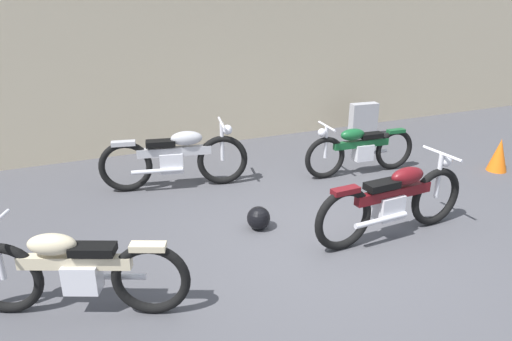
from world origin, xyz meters
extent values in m
plane|color=#47474C|center=(0.00, 0.00, 0.00)|extent=(40.00, 40.00, 0.00)
cube|color=beige|center=(0.00, 4.35, 1.35)|extent=(18.00, 0.30, 2.69)
cube|color=#9E9EA3|center=(2.88, 3.41, 0.35)|extent=(0.58, 0.26, 0.70)
sphere|color=black|center=(-0.64, 0.63, 0.15)|extent=(0.30, 0.30, 0.30)
cone|color=orange|center=(3.84, 0.94, 0.28)|extent=(0.32, 0.32, 0.55)
torus|color=black|center=(1.48, -0.14, 0.38)|extent=(0.77, 0.13, 0.77)
torus|color=black|center=(0.06, -0.21, 0.38)|extent=(0.77, 0.13, 0.77)
cube|color=silver|center=(0.72, -0.18, 0.41)|extent=(0.35, 0.23, 0.30)
cube|color=#590F14|center=(0.77, -0.18, 0.57)|extent=(1.09, 0.16, 0.13)
ellipsoid|color=#590F14|center=(0.96, -0.17, 0.76)|extent=(0.47, 0.23, 0.21)
cube|color=black|center=(0.58, -0.19, 0.71)|extent=(0.43, 0.21, 0.08)
cube|color=#590F14|center=(0.06, -0.21, 0.74)|extent=(0.34, 0.14, 0.06)
cylinder|color=silver|center=(1.48, -0.14, 0.67)|extent=(0.06, 0.06, 0.58)
cylinder|color=silver|center=(1.48, -0.14, 0.96)|extent=(0.07, 0.61, 0.04)
sphere|color=silver|center=(1.56, -0.14, 0.86)|extent=(0.15, 0.15, 0.15)
cylinder|color=silver|center=(0.51, -0.32, 0.33)|extent=(0.74, 0.10, 0.06)
torus|color=black|center=(1.01, 1.79, 0.34)|extent=(0.69, 0.14, 0.69)
torus|color=black|center=(2.28, 1.69, 0.34)|extent=(0.69, 0.14, 0.69)
cube|color=silver|center=(1.69, 1.73, 0.36)|extent=(0.32, 0.21, 0.26)
cube|color=#145128|center=(1.65, 1.74, 0.51)|extent=(0.97, 0.17, 0.11)
ellipsoid|color=#145128|center=(1.48, 1.75, 0.68)|extent=(0.43, 0.22, 0.19)
cube|color=black|center=(1.82, 1.72, 0.64)|extent=(0.39, 0.20, 0.08)
cube|color=#145128|center=(2.28, 1.69, 0.66)|extent=(0.31, 0.14, 0.06)
cylinder|color=silver|center=(1.01, 1.79, 0.60)|extent=(0.05, 0.05, 0.52)
cylinder|color=silver|center=(1.01, 1.79, 0.86)|extent=(0.08, 0.55, 0.03)
sphere|color=silver|center=(0.94, 1.79, 0.77)|extent=(0.13, 0.13, 0.13)
cylinder|color=silver|center=(1.89, 1.83, 0.30)|extent=(0.66, 0.11, 0.06)
torus|color=black|center=(-3.46, 0.03, 0.37)|extent=(0.71, 0.38, 0.73)
torus|color=black|center=(-2.22, -0.51, 0.37)|extent=(0.71, 0.38, 0.73)
cube|color=silver|center=(-2.79, -0.26, 0.39)|extent=(0.38, 0.31, 0.28)
cube|color=beige|center=(-2.84, -0.24, 0.55)|extent=(0.99, 0.51, 0.12)
ellipsoid|color=beige|center=(-3.01, -0.17, 0.73)|extent=(0.49, 0.36, 0.20)
cube|color=black|center=(-2.67, -0.31, 0.68)|extent=(0.44, 0.33, 0.08)
cube|color=beige|center=(-2.22, -0.51, 0.71)|extent=(0.34, 0.24, 0.06)
cylinder|color=silver|center=(-2.56, -0.23, 0.32)|extent=(0.67, 0.34, 0.06)
torus|color=black|center=(-0.56, 2.21, 0.39)|extent=(0.78, 0.25, 0.78)
torus|color=black|center=(-1.97, 2.50, 0.39)|extent=(0.78, 0.25, 0.78)
cube|color=silver|center=(-1.31, 2.36, 0.41)|extent=(0.38, 0.28, 0.30)
cube|color=#ADADB2|center=(-1.26, 2.35, 0.58)|extent=(1.10, 0.33, 0.13)
ellipsoid|color=#ADADB2|center=(-1.07, 2.31, 0.77)|extent=(0.50, 0.30, 0.21)
cube|color=black|center=(-1.45, 2.39, 0.72)|extent=(0.46, 0.28, 0.09)
cube|color=#ADADB2|center=(-1.97, 2.50, 0.75)|extent=(0.36, 0.20, 0.06)
cylinder|color=silver|center=(-0.56, 2.21, 0.68)|extent=(0.06, 0.06, 0.59)
cylinder|color=silver|center=(-0.56, 2.21, 0.98)|extent=(0.16, 0.61, 0.04)
sphere|color=silver|center=(-0.47, 2.19, 0.87)|extent=(0.15, 0.15, 0.15)
cylinder|color=silver|center=(-1.55, 2.28, 0.34)|extent=(0.75, 0.21, 0.06)
camera|label=1|loc=(-2.80, -4.32, 2.88)|focal=33.50mm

